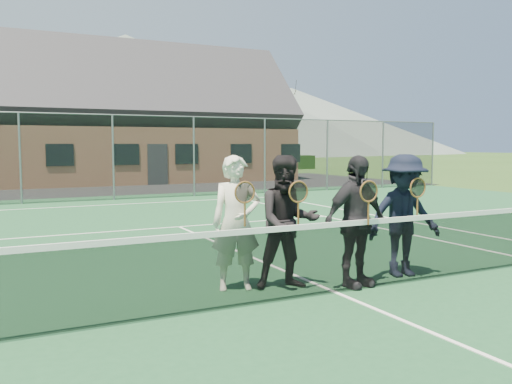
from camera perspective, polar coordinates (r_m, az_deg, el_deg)
ground at (r=26.12m, az=-17.68°, el=0.46°), size 220.00×220.00×0.00m
court_surface at (r=7.28m, az=8.46°, el=-10.57°), size 30.00×30.00×0.02m
hedge_row at (r=37.97m, az=-20.56°, el=2.56°), size 40.00×1.20×1.10m
hill_centre at (r=103.95m, az=-13.42°, el=9.86°), size 120.00×120.00×22.00m
hill_east at (r=116.87m, az=3.71°, el=7.46°), size 90.00×90.00×14.00m
court_markings at (r=7.28m, az=8.46°, el=-10.45°), size 11.03×23.83×0.01m
tennis_net at (r=7.16m, az=8.52°, el=-6.48°), size 11.68×0.08×1.10m
perimeter_fence at (r=19.65m, az=-14.80°, el=3.57°), size 30.07×0.07×3.02m
clubhouse at (r=30.86m, az=-11.64°, el=8.67°), size 15.60×8.20×7.70m
tree_c at (r=39.38m, az=-18.02°, el=10.35°), size 3.20×3.20×7.77m
tree_d at (r=42.10m, az=-4.23°, el=10.21°), size 3.20×3.20×7.77m
tree_e at (r=44.73m, az=3.00°, el=9.91°), size 3.20×3.20×7.77m
player_a at (r=7.21m, az=-2.10°, el=-3.26°), size 0.75×0.59×1.80m
player_b at (r=7.30m, az=3.37°, el=-3.17°), size 1.02×0.88×1.80m
player_c at (r=7.48m, az=10.45°, el=-3.05°), size 1.10×0.58×1.80m
player_d at (r=8.25m, az=15.31°, el=-2.40°), size 1.25×0.84×1.80m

